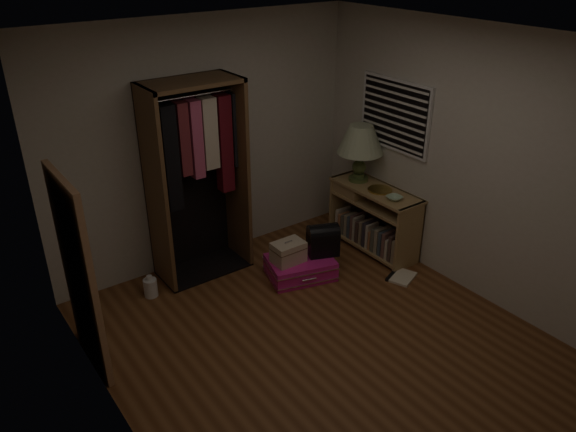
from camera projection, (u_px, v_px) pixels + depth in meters
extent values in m
plane|color=brown|center=(324.00, 344.00, 4.98)|extent=(4.00, 4.00, 0.00)
cube|color=beige|center=(205.00, 144.00, 5.84)|extent=(3.50, 0.02, 2.60)
cube|color=beige|center=(572.00, 350.00, 2.95)|extent=(3.50, 0.02, 2.60)
cube|color=beige|center=(471.00, 165.00, 5.31)|extent=(0.02, 4.00, 2.60)
cube|color=beige|center=(111.00, 287.00, 3.47)|extent=(0.02, 4.00, 2.60)
cube|color=silver|center=(335.00, 42.00, 3.81)|extent=(3.50, 4.00, 0.01)
cube|color=silver|center=(395.00, 115.00, 5.91)|extent=(0.03, 0.96, 0.76)
cube|color=black|center=(395.00, 115.00, 5.91)|extent=(0.03, 0.90, 0.70)
cube|color=silver|center=(391.00, 143.00, 6.04)|extent=(0.01, 0.88, 0.02)
cube|color=silver|center=(392.00, 136.00, 6.01)|extent=(0.01, 0.88, 0.02)
cube|color=silver|center=(392.00, 129.00, 5.97)|extent=(0.01, 0.88, 0.02)
cube|color=silver|center=(393.00, 122.00, 5.94)|extent=(0.01, 0.88, 0.02)
cube|color=silver|center=(394.00, 115.00, 5.90)|extent=(0.01, 0.88, 0.02)
cube|color=silver|center=(394.00, 108.00, 5.87)|extent=(0.01, 0.88, 0.02)
cube|color=silver|center=(395.00, 101.00, 5.83)|extent=(0.01, 0.88, 0.02)
cube|color=silver|center=(396.00, 93.00, 5.80)|extent=(0.01, 0.88, 0.02)
cube|color=silver|center=(396.00, 86.00, 5.76)|extent=(0.01, 0.88, 0.02)
cube|color=#9C7B4B|center=(409.00, 237.00, 5.95)|extent=(0.40, 0.03, 0.75)
cube|color=#9C7B4B|center=(343.00, 203.00, 6.72)|extent=(0.40, 0.03, 0.75)
cube|color=#9C7B4B|center=(372.00, 243.00, 6.48)|extent=(0.40, 1.04, 0.03)
cube|color=#9C7B4B|center=(375.00, 203.00, 6.25)|extent=(0.40, 1.04, 0.03)
cube|color=#9C7B4B|center=(376.00, 190.00, 6.18)|extent=(0.42, 1.12, 0.03)
cube|color=brown|center=(386.00, 215.00, 6.44)|extent=(0.02, 1.10, 0.75)
cube|color=#9C7B4B|center=(355.00, 188.00, 6.45)|extent=(0.36, 0.38, 0.13)
cube|color=gray|center=(399.00, 250.00, 6.04)|extent=(0.22, 0.04, 0.27)
cube|color=#4C3833|center=(394.00, 248.00, 6.05)|extent=(0.16, 0.04, 0.31)
cube|color=#B7AD99|center=(391.00, 248.00, 6.10)|extent=(0.16, 0.04, 0.24)
cube|color=brown|center=(389.00, 244.00, 6.13)|extent=(0.19, 0.04, 0.30)
cube|color=#3F4C59|center=(385.00, 242.00, 6.18)|extent=(0.20, 0.04, 0.29)
cube|color=gray|center=(382.00, 240.00, 6.22)|extent=(0.21, 0.05, 0.29)
cube|color=#59594C|center=(377.00, 239.00, 6.25)|extent=(0.15, 0.05, 0.28)
cube|color=#B2724C|center=(374.00, 239.00, 6.30)|extent=(0.17, 0.03, 0.23)
cube|color=beige|center=(372.00, 235.00, 6.32)|extent=(0.17, 0.03, 0.29)
cube|color=#332D38|center=(369.00, 233.00, 6.36)|extent=(0.20, 0.05, 0.30)
cube|color=gray|center=(366.00, 232.00, 6.40)|extent=(0.19, 0.04, 0.28)
cube|color=#4C3833|center=(361.00, 231.00, 6.44)|extent=(0.16, 0.05, 0.26)
cube|color=#B7AD99|center=(358.00, 228.00, 6.47)|extent=(0.16, 0.04, 0.29)
cube|color=brown|center=(357.00, 226.00, 6.51)|extent=(0.21, 0.03, 0.31)
cube|color=#3F4C59|center=(353.00, 226.00, 6.54)|extent=(0.17, 0.04, 0.27)
cube|color=gray|center=(351.00, 224.00, 6.58)|extent=(0.18, 0.04, 0.27)
cube|color=#59594C|center=(348.00, 223.00, 6.63)|extent=(0.20, 0.04, 0.24)
cube|color=#B2724C|center=(344.00, 222.00, 6.66)|extent=(0.16, 0.04, 0.24)
cube|color=beige|center=(343.00, 219.00, 6.70)|extent=(0.21, 0.04, 0.28)
cube|color=brown|center=(156.00, 193.00, 5.40)|extent=(0.04, 0.50, 2.05)
cube|color=brown|center=(236.00, 172.00, 5.88)|extent=(0.04, 0.50, 2.05)
cube|color=brown|center=(190.00, 82.00, 5.19)|extent=(0.95, 0.50, 0.04)
cube|color=black|center=(187.00, 175.00, 5.81)|extent=(0.95, 0.02, 2.05)
cube|color=black|center=(204.00, 268.00, 6.10)|extent=(0.95, 0.50, 0.02)
cylinder|color=silver|center=(191.00, 96.00, 5.25)|extent=(0.87, 0.02, 0.02)
cube|color=black|center=(170.00, 159.00, 5.33)|extent=(0.15, 0.13, 1.05)
cube|color=maroon|center=(182.00, 139.00, 5.34)|extent=(0.11, 0.13, 0.72)
cube|color=#BF4C72|center=(195.00, 139.00, 5.42)|extent=(0.11, 0.15, 0.78)
cube|color=beige|center=(208.00, 133.00, 5.48)|extent=(0.15, 0.13, 0.72)
cube|color=#590F19|center=(224.00, 144.00, 5.64)|extent=(0.14, 0.13, 1.00)
cube|color=black|center=(236.00, 129.00, 5.66)|extent=(0.12, 0.12, 0.76)
cube|color=#A77651|center=(79.00, 275.00, 4.42)|extent=(0.05, 0.80, 1.70)
cube|color=white|center=(83.00, 274.00, 4.44)|extent=(0.01, 0.68, 1.58)
cube|color=#D0197E|center=(300.00, 267.00, 5.93)|extent=(0.78, 0.64, 0.21)
cube|color=silver|center=(300.00, 272.00, 5.95)|extent=(0.80, 0.67, 0.01)
cube|color=silver|center=(300.00, 263.00, 5.90)|extent=(0.80, 0.67, 0.01)
cylinder|color=silver|center=(309.00, 279.00, 5.72)|extent=(0.15, 0.06, 0.02)
cube|color=#C0AD92|center=(288.00, 252.00, 5.78)|extent=(0.33, 0.23, 0.22)
cube|color=brown|center=(288.00, 248.00, 5.76)|extent=(0.33, 0.23, 0.01)
cylinder|color=silver|center=(288.00, 242.00, 5.72)|extent=(0.09, 0.02, 0.01)
cube|color=black|center=(323.00, 244.00, 5.92)|extent=(0.37, 0.31, 0.24)
cylinder|color=black|center=(323.00, 233.00, 5.86)|extent=(0.37, 0.31, 0.21)
cylinder|color=#415227|center=(358.00, 179.00, 6.37)|extent=(0.22, 0.22, 0.04)
cylinder|color=#415227|center=(359.00, 175.00, 6.36)|extent=(0.13, 0.13, 0.05)
sphere|color=#415227|center=(359.00, 167.00, 6.31)|extent=(0.16, 0.16, 0.16)
cylinder|color=#415227|center=(360.00, 156.00, 6.25)|extent=(0.06, 0.06, 0.09)
cone|color=beige|center=(361.00, 139.00, 6.16)|extent=(0.52, 0.52, 0.31)
cone|color=white|center=(361.00, 139.00, 6.16)|extent=(0.47, 0.47, 0.30)
cylinder|color=#B19344|center=(380.00, 190.00, 6.13)|extent=(0.35, 0.35, 0.02)
imported|color=#A6C4A3|center=(394.00, 198.00, 5.90)|extent=(0.17, 0.17, 0.04)
cylinder|color=silver|center=(151.00, 288.00, 5.60)|extent=(0.15, 0.15, 0.19)
cylinder|color=silver|center=(149.00, 278.00, 5.55)|extent=(0.06, 0.06, 0.04)
cube|color=beige|center=(401.00, 277.00, 5.93)|extent=(0.37, 0.33, 0.03)
cube|color=black|center=(393.00, 274.00, 5.98)|extent=(0.30, 0.14, 0.03)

